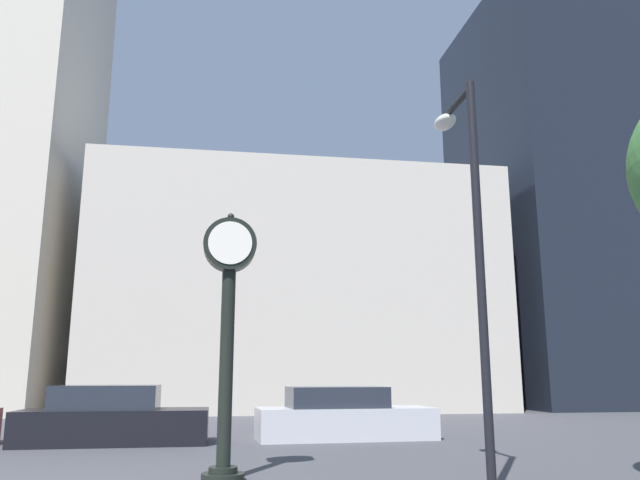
# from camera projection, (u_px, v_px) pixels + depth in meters

# --- Properties ---
(building_storefront_row) EXTENTS (19.55, 12.00, 11.54)m
(building_storefront_row) POSITION_uv_depth(u_px,v_px,m) (292.00, 296.00, 33.22)
(building_storefront_row) COLOR beige
(building_storefront_row) RESTS_ON ground_plane
(building_glass_modern) EXTENTS (11.17, 12.00, 23.64)m
(building_glass_modern) POSITION_uv_depth(u_px,v_px,m) (572.00, 200.00, 37.07)
(building_glass_modern) COLOR black
(building_glass_modern) RESTS_ON ground_plane
(street_clock) EXTENTS (0.93, 0.71, 4.52)m
(street_clock) POSITION_uv_depth(u_px,v_px,m) (228.00, 306.00, 10.78)
(street_clock) COLOR black
(street_clock) RESTS_ON ground_plane
(car_black) EXTENTS (4.62, 1.76, 1.43)m
(car_black) POSITION_uv_depth(u_px,v_px,m) (112.00, 419.00, 15.57)
(car_black) COLOR black
(car_black) RESTS_ON ground_plane
(car_silver) EXTENTS (4.81, 1.97, 1.37)m
(car_silver) POSITION_uv_depth(u_px,v_px,m) (343.00, 417.00, 16.77)
(car_silver) COLOR #BCBCC1
(car_silver) RESTS_ON ground_plane
(street_lamp_right) EXTENTS (0.36, 1.57, 6.40)m
(street_lamp_right) POSITION_uv_depth(u_px,v_px,m) (468.00, 215.00, 10.15)
(street_lamp_right) COLOR black
(street_lamp_right) RESTS_ON ground_plane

